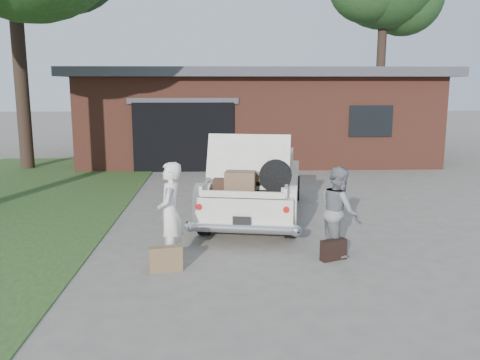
{
  "coord_description": "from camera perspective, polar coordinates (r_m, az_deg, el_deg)",
  "views": [
    {
      "loc": [
        -0.35,
        -8.19,
        2.76
      ],
      "look_at": [
        0.0,
        0.6,
        1.1
      ],
      "focal_mm": 38.0,
      "sensor_mm": 36.0,
      "label": 1
    }
  ],
  "objects": [
    {
      "name": "suitcase_left",
      "position": [
        7.77,
        -8.32,
        -8.75
      ],
      "size": [
        0.51,
        0.25,
        0.38
      ],
      "primitive_type": "cube",
      "rotation": [
        0.0,
        0.0,
        0.2
      ],
      "color": "olive",
      "rests_on": "ground"
    },
    {
      "name": "ground",
      "position": [
        8.65,
        0.16,
        -7.92
      ],
      "size": [
        90.0,
        90.0,
        0.0
      ],
      "primitive_type": "plane",
      "color": "gray",
      "rests_on": "ground"
    },
    {
      "name": "house",
      "position": [
        19.74,
        1.6,
        7.53
      ],
      "size": [
        12.8,
        7.8,
        3.3
      ],
      "color": "brown",
      "rests_on": "ground"
    },
    {
      "name": "sedan",
      "position": [
        10.73,
        1.78,
        -0.46
      ],
      "size": [
        2.57,
        4.9,
        1.86
      ],
      "rotation": [
        0.0,
        0.0,
        -0.17
      ],
      "color": "white",
      "rests_on": "ground"
    },
    {
      "name": "woman_left",
      "position": [
        7.96,
        -7.86,
        -3.7
      ],
      "size": [
        0.41,
        0.6,
        1.59
      ],
      "primitive_type": "imported",
      "rotation": [
        0.0,
        0.0,
        -1.63
      ],
      "color": "white",
      "rests_on": "ground"
    },
    {
      "name": "suitcase_right",
      "position": [
        8.3,
        10.45,
        -7.71
      ],
      "size": [
        0.45,
        0.3,
        0.34
      ],
      "primitive_type": "cube",
      "rotation": [
        0.0,
        0.0,
        0.4
      ],
      "color": "black",
      "rests_on": "ground"
    },
    {
      "name": "woman_right",
      "position": [
        8.46,
        11.02,
        -3.39
      ],
      "size": [
        0.63,
        0.77,
        1.46
      ],
      "primitive_type": "imported",
      "rotation": [
        0.0,
        0.0,
        1.69
      ],
      "color": "gray",
      "rests_on": "ground"
    }
  ]
}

